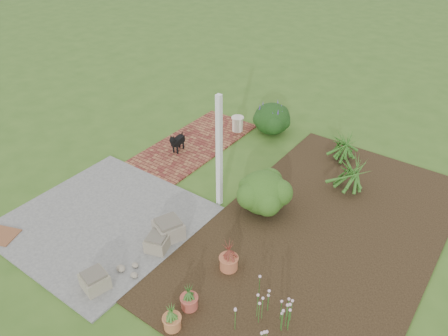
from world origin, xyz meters
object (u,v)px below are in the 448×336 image
Objects in this scene: stone_trough_near at (95,281)px; evergreen_shrub at (263,191)px; cream_ceramic_urn at (238,124)px; black_dog at (177,141)px.

stone_trough_near is 3.65m from evergreen_shrub.
cream_ceramic_urn reaches higher than stone_trough_near.
stone_trough_near is 1.02× the size of cream_ceramic_urn.
cream_ceramic_urn is at bearing 101.30° from stone_trough_near.
evergreen_shrub is (2.32, -2.47, 0.22)m from cream_ceramic_urn.
evergreen_shrub is (1.14, 3.45, 0.29)m from stone_trough_near.
cream_ceramic_urn is (0.60, 1.79, -0.09)m from black_dog.
stone_trough_near is 6.04m from cream_ceramic_urn.
stone_trough_near is 0.40× the size of evergreen_shrub.
black_dog reaches higher than stone_trough_near.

